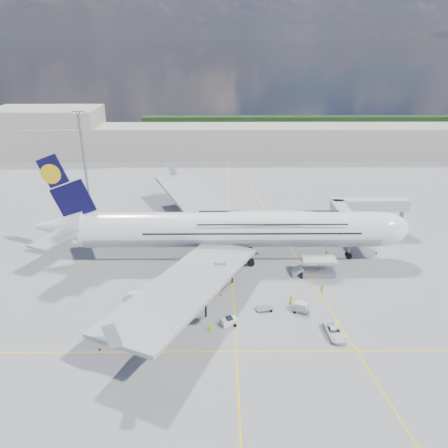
{
  "coord_description": "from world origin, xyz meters",
  "views": [
    {
      "loc": [
        -2.22,
        -72.66,
        43.9
      ],
      "look_at": [
        -1.65,
        8.0,
        8.88
      ],
      "focal_mm": 35.0,
      "sensor_mm": 36.0,
      "label": 1
    }
  ],
  "objects_px": {
    "crew_wing": "(187,279)",
    "dolly_row_a": "(124,321)",
    "dolly_nose_far": "(264,309)",
    "service_van": "(334,332)",
    "cone_nose": "(376,253)",
    "jet_bridge": "(359,209)",
    "crew_tug": "(211,328)",
    "cone_tail": "(102,243)",
    "dolly_row_c": "(135,296)",
    "crew_loader": "(322,289)",
    "crew_van": "(291,300)",
    "cone_wing_right_inner": "(221,294)",
    "cone_wing_left_outer": "(170,210)",
    "crew_nose": "(326,255)",
    "dolly_back": "(149,289)",
    "catering_truck_inner": "(195,232)",
    "light_mast": "(84,156)",
    "catering_truck_outer": "(193,189)",
    "baggage_tug": "(229,322)",
    "airliner": "(233,229)",
    "dolly_nose_near": "(301,307)",
    "cone_wing_right_outer": "(99,349)",
    "dolly_row_b": "(193,294)",
    "cone_wing_left_inner": "(196,222)",
    "cargo_loader": "(317,269)"
  },
  "relations": [
    {
      "from": "crew_van",
      "to": "cone_tail",
      "type": "height_order",
      "value": "crew_van"
    },
    {
      "from": "crew_tug",
      "to": "cone_tail",
      "type": "bearing_deg",
      "value": 133.01
    },
    {
      "from": "cone_nose",
      "to": "cone_wing_right_inner",
      "type": "bearing_deg",
      "value": -154.37
    },
    {
      "from": "catering_truck_inner",
      "to": "light_mast",
      "type": "bearing_deg",
      "value": 128.27
    },
    {
      "from": "dolly_nose_near",
      "to": "crew_loader",
      "type": "distance_m",
      "value": 7.65
    },
    {
      "from": "jet_bridge",
      "to": "cone_wing_right_inner",
      "type": "bearing_deg",
      "value": -141.61
    },
    {
      "from": "crew_van",
      "to": "cone_tail",
      "type": "xyz_separation_m",
      "value": [
        -39.53,
        24.46,
        -0.66
      ]
    },
    {
      "from": "crew_van",
      "to": "cone_tail",
      "type": "bearing_deg",
      "value": 4.5
    },
    {
      "from": "cone_wing_right_inner",
      "to": "cone_tail",
      "type": "relative_size",
      "value": 1.08
    },
    {
      "from": "light_mast",
      "to": "service_van",
      "type": "xyz_separation_m",
      "value": [
        55.65,
        -61.3,
        -12.48
      ]
    },
    {
      "from": "dolly_row_c",
      "to": "dolly_nose_far",
      "type": "xyz_separation_m",
      "value": [
        22.97,
        -3.01,
        -0.63
      ]
    },
    {
      "from": "crew_tug",
      "to": "cone_tail",
      "type": "distance_m",
      "value": 41.1
    },
    {
      "from": "crew_wing",
      "to": "airliner",
      "type": "bearing_deg",
      "value": -52.05
    },
    {
      "from": "light_mast",
      "to": "crew_nose",
      "type": "xyz_separation_m",
      "value": [
        60.11,
        -35.28,
        -12.22
      ]
    },
    {
      "from": "dolly_nose_near",
      "to": "baggage_tug",
      "type": "distance_m",
      "value": 12.91
    },
    {
      "from": "light_mast",
      "to": "cone_wing_right_outer",
      "type": "distance_m",
      "value": 68.5
    },
    {
      "from": "catering_truck_outer",
      "to": "cone_tail",
      "type": "height_order",
      "value": "catering_truck_outer"
    },
    {
      "from": "cone_nose",
      "to": "jet_bridge",
      "type": "bearing_deg",
      "value": 101.24
    },
    {
      "from": "dolly_back",
      "to": "cone_wing_left_inner",
      "type": "bearing_deg",
      "value": 60.52
    },
    {
      "from": "dolly_back",
      "to": "crew_nose",
      "type": "relative_size",
      "value": 1.6
    },
    {
      "from": "baggage_tug",
      "to": "crew_wing",
      "type": "bearing_deg",
      "value": 96.23
    },
    {
      "from": "crew_nose",
      "to": "crew_wing",
      "type": "relative_size",
      "value": 1.01
    },
    {
      "from": "crew_nose",
      "to": "dolly_back",
      "type": "bearing_deg",
      "value": 162.96
    },
    {
      "from": "dolly_nose_far",
      "to": "service_van",
      "type": "bearing_deg",
      "value": -49.96
    },
    {
      "from": "dolly_nose_near",
      "to": "catering_truck_inner",
      "type": "xyz_separation_m",
      "value": [
        -19.78,
        29.66,
        0.74
      ]
    },
    {
      "from": "cargo_loader",
      "to": "crew_tug",
      "type": "height_order",
      "value": "cargo_loader"
    },
    {
      "from": "dolly_nose_far",
      "to": "catering_truck_inner",
      "type": "distance_m",
      "value": 32.18
    },
    {
      "from": "cone_tail",
      "to": "catering_truck_inner",
      "type": "bearing_deg",
      "value": 7.88
    },
    {
      "from": "dolly_row_a",
      "to": "jet_bridge",
      "type": "bearing_deg",
      "value": 49.5
    },
    {
      "from": "dolly_row_c",
      "to": "catering_truck_outer",
      "type": "bearing_deg",
      "value": 80.09
    },
    {
      "from": "cone_wing_left_outer",
      "to": "cone_wing_right_inner",
      "type": "height_order",
      "value": "cone_wing_right_inner"
    },
    {
      "from": "airliner",
      "to": "cone_nose",
      "type": "xyz_separation_m",
      "value": [
        31.37,
        1.77,
        -6.59
      ]
    },
    {
      "from": "dolly_row_c",
      "to": "crew_loader",
      "type": "xyz_separation_m",
      "value": [
        34.05,
        2.42,
        -0.09
      ]
    },
    {
      "from": "airliner",
      "to": "crew_loader",
      "type": "xyz_separation_m",
      "value": [
        16.02,
        -13.78,
        -6.0
      ]
    },
    {
      "from": "dolly_back",
      "to": "dolly_row_b",
      "type": "bearing_deg",
      "value": -22.5
    },
    {
      "from": "dolly_row_a",
      "to": "dolly_row_c",
      "type": "bearing_deg",
      "value": 100.62
    },
    {
      "from": "jet_bridge",
      "to": "crew_wing",
      "type": "bearing_deg",
      "value": -151.09
    },
    {
      "from": "cone_nose",
      "to": "cone_wing_left_outer",
      "type": "height_order",
      "value": "cone_nose"
    },
    {
      "from": "baggage_tug",
      "to": "cone_nose",
      "type": "distance_m",
      "value": 41.15
    },
    {
      "from": "crew_wing",
      "to": "cone_wing_right_inner",
      "type": "height_order",
      "value": "crew_wing"
    },
    {
      "from": "dolly_nose_near",
      "to": "cone_wing_right_outer",
      "type": "relative_size",
      "value": 6.27
    },
    {
      "from": "dolly_nose_far",
      "to": "service_van",
      "type": "relative_size",
      "value": 0.61
    },
    {
      "from": "cargo_loader",
      "to": "crew_loader",
      "type": "height_order",
      "value": "cargo_loader"
    },
    {
      "from": "catering_truck_outer",
      "to": "crew_nose",
      "type": "relative_size",
      "value": 3.6
    },
    {
      "from": "dolly_row_a",
      "to": "cone_wing_right_inner",
      "type": "height_order",
      "value": "dolly_row_a"
    },
    {
      "from": "catering_truck_inner",
      "to": "catering_truck_outer",
      "type": "xyz_separation_m",
      "value": [
        -2.32,
        30.58,
        0.11
      ]
    },
    {
      "from": "jet_bridge",
      "to": "cone_tail",
      "type": "xyz_separation_m",
      "value": [
        -59.21,
        -3.9,
        -6.6
      ]
    },
    {
      "from": "baggage_tug",
      "to": "service_van",
      "type": "bearing_deg",
      "value": -34.71
    },
    {
      "from": "cone_wing_right_inner",
      "to": "cone_tail",
      "type": "bearing_deg",
      "value": 141.51
    },
    {
      "from": "crew_wing",
      "to": "dolly_row_a",
      "type": "bearing_deg",
      "value": 133.73
    }
  ]
}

